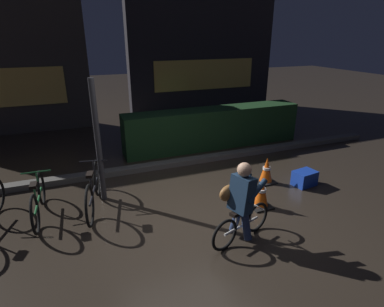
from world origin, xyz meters
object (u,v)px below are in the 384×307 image
traffic_cone_far (266,171)px  blue_crate (305,178)px  cyclist (240,203)px  parked_bike_left_mid (38,199)px  parked_bike_center_left (94,190)px  traffic_cone_near (261,193)px  street_post (98,143)px

traffic_cone_far → blue_crate: size_ratio=1.22×
traffic_cone_far → cyclist: size_ratio=0.43×
parked_bike_left_mid → parked_bike_center_left: (0.88, -0.05, 0.03)m
traffic_cone_near → blue_crate: size_ratio=1.29×
parked_bike_center_left → blue_crate: (4.01, -0.61, -0.21)m
parked_bike_left_mid → traffic_cone_far: parked_bike_left_mid is taller
traffic_cone_near → blue_crate: (1.29, 0.40, -0.12)m
parked_bike_left_mid → parked_bike_center_left: parked_bike_center_left is taller
street_post → cyclist: street_post is taller
parked_bike_center_left → cyclist: bearing=-120.2°
traffic_cone_far → traffic_cone_near: bearing=-128.8°
traffic_cone_near → cyclist: cyclist is taller
blue_crate → cyclist: 2.43m
street_post → parked_bike_left_mid: (-1.06, -0.24, -0.77)m
cyclist → traffic_cone_near: bearing=21.2°
parked_bike_center_left → traffic_cone_near: size_ratio=2.97×
traffic_cone_near → cyclist: bearing=-140.3°
traffic_cone_near → traffic_cone_far: traffic_cone_near is taller
parked_bike_left_mid → traffic_cone_near: (3.60, -1.06, -0.05)m
traffic_cone_far → blue_crate: (0.64, -0.40, -0.11)m
parked_bike_left_mid → parked_bike_center_left: 0.88m
traffic_cone_near → parked_bike_center_left: bearing=159.6°
street_post → traffic_cone_far: bearing=-9.0°
traffic_cone_near → traffic_cone_far: (0.64, 0.80, -0.02)m
traffic_cone_far → parked_bike_center_left: bearing=176.3°
cyclist → street_post: bearing=112.1°
parked_bike_left_mid → traffic_cone_far: size_ratio=2.91×
traffic_cone_near → blue_crate: traffic_cone_near is taller
street_post → traffic_cone_far: (3.18, -0.50, -0.84)m
parked_bike_left_mid → parked_bike_center_left: size_ratio=0.92×
traffic_cone_far → cyclist: (-1.48, -1.49, 0.37)m
street_post → traffic_cone_near: 2.97m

